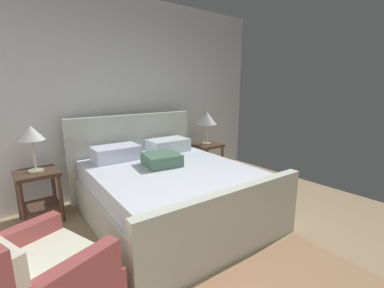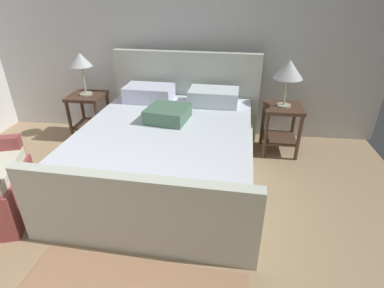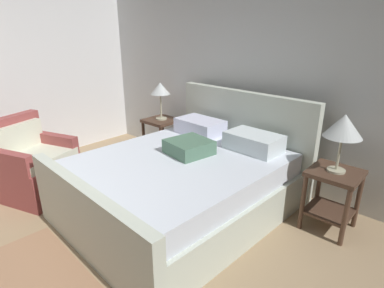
% 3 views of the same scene
% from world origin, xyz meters
% --- Properties ---
extents(ground_plane, '(5.06, 5.30, 0.02)m').
position_xyz_m(ground_plane, '(0.00, 0.00, -0.01)').
color(ground_plane, tan).
extents(wall_back, '(5.18, 0.12, 2.80)m').
position_xyz_m(wall_back, '(0.00, 2.71, 1.40)').
color(wall_back, silver).
rests_on(wall_back, ground).
extents(bed, '(1.94, 2.23, 1.15)m').
position_xyz_m(bed, '(0.06, 1.49, 0.35)').
color(bed, silver).
rests_on(bed, ground).
extents(nightstand_right, '(0.44, 0.44, 0.60)m').
position_xyz_m(nightstand_right, '(1.29, 2.19, 0.40)').
color(nightstand_right, '#4B3225').
rests_on(nightstand_right, ground).
extents(table_lamp_right, '(0.33, 0.33, 0.54)m').
position_xyz_m(table_lamp_right, '(1.29, 2.19, 1.02)').
color(table_lamp_right, '#B7B293').
rests_on(table_lamp_right, nightstand_right).
extents(nightstand_left, '(0.44, 0.44, 0.60)m').
position_xyz_m(nightstand_left, '(-1.19, 2.31, 0.40)').
color(nightstand_left, '#4B3225').
rests_on(nightstand_left, ground).
extents(table_lamp_left, '(0.27, 0.27, 0.53)m').
position_xyz_m(table_lamp_left, '(-1.19, 2.31, 1.03)').
color(table_lamp_left, '#B7B293').
rests_on(table_lamp_left, nightstand_left).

